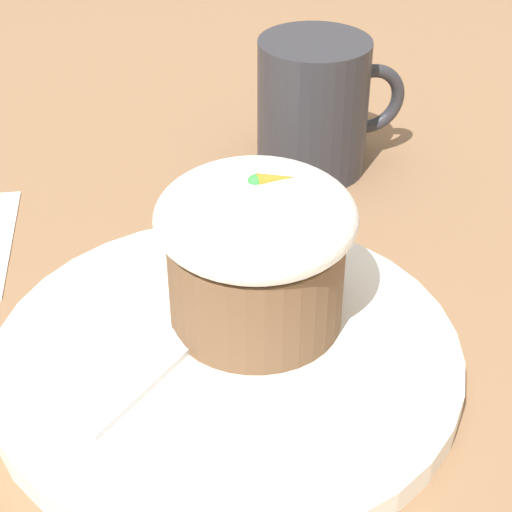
% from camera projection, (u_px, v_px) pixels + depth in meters
% --- Properties ---
extents(ground_plane, '(4.00, 4.00, 0.00)m').
position_uv_depth(ground_plane, '(227.00, 367.00, 0.46)').
color(ground_plane, '#846042').
extents(dessert_plate, '(0.25, 0.25, 0.01)m').
position_uv_depth(dessert_plate, '(227.00, 356.00, 0.46)').
color(dessert_plate, white).
rests_on(dessert_plate, ground_plane).
extents(carrot_cake, '(0.11, 0.11, 0.09)m').
position_uv_depth(carrot_cake, '(256.00, 248.00, 0.45)').
color(carrot_cake, brown).
rests_on(carrot_cake, dessert_plate).
extents(spoon, '(0.10, 0.09, 0.01)m').
position_uv_depth(spoon, '(190.00, 339.00, 0.46)').
color(spoon, silver).
rests_on(spoon, dessert_plate).
extents(coffee_cup, '(0.11, 0.08, 0.10)m').
position_uv_depth(coffee_cup, '(315.00, 106.00, 0.62)').
color(coffee_cup, '#2D2D33').
rests_on(coffee_cup, ground_plane).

